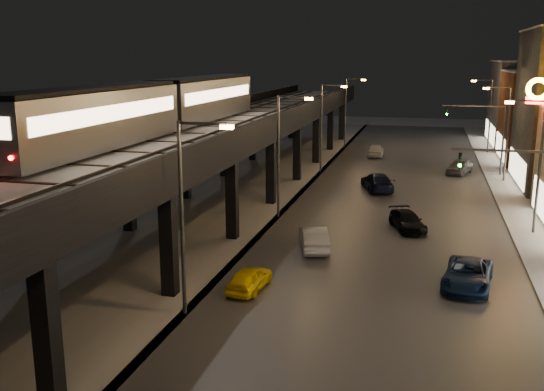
# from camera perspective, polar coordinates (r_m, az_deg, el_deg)

# --- Properties ---
(road_surface) EXTENTS (17.00, 120.00, 0.06)m
(road_surface) POSITION_cam_1_polar(r_m,az_deg,el_deg) (47.83, 11.34, -1.42)
(road_surface) COLOR #46474D
(road_surface) RESTS_ON ground
(sidewalk_right) EXTENTS (4.00, 120.00, 0.14)m
(sidewalk_right) POSITION_cam_1_polar(r_m,az_deg,el_deg) (48.39, 23.24, -2.02)
(sidewalk_right) COLOR #9FA1A8
(sidewalk_right) RESTS_ON ground
(under_viaduct_pavement) EXTENTS (11.00, 120.00, 0.06)m
(under_viaduct_pavement) POSITION_cam_1_polar(r_m,az_deg,el_deg) (50.31, -4.18, -0.48)
(under_viaduct_pavement) COLOR #9FA1A8
(under_viaduct_pavement) RESTS_ON ground
(elevated_viaduct) EXTENTS (9.00, 100.00, 6.30)m
(elevated_viaduct) POSITION_cam_1_polar(r_m,az_deg,el_deg) (46.36, -5.54, 5.37)
(elevated_viaduct) COLOR black
(elevated_viaduct) RESTS_ON ground
(viaduct_trackbed) EXTENTS (8.40, 100.00, 0.32)m
(viaduct_trackbed) POSITION_cam_1_polar(r_m,az_deg,el_deg) (46.39, -5.52, 6.33)
(viaduct_trackbed) COLOR #B2B7C1
(viaduct_trackbed) RESTS_ON elevated_viaduct
(viaduct_parapet_streetside) EXTENTS (0.30, 100.00, 1.10)m
(viaduct_parapet_streetside) POSITION_cam_1_polar(r_m,az_deg,el_deg) (45.07, -0.26, 6.79)
(viaduct_parapet_streetside) COLOR black
(viaduct_parapet_streetside) RESTS_ON elevated_viaduct
(viaduct_parapet_far) EXTENTS (0.30, 100.00, 1.10)m
(viaduct_parapet_far) POSITION_cam_1_polar(r_m,az_deg,el_deg) (48.02, -10.43, 6.96)
(viaduct_parapet_far) COLOR black
(viaduct_parapet_far) RESTS_ON elevated_viaduct
(building_f) EXTENTS (12.20, 16.20, 11.16)m
(building_f) POSITION_cam_1_polar(r_m,az_deg,el_deg) (88.69, 23.93, 7.91)
(building_f) COLOR #3B3C42
(building_f) RESTS_ON ground
(streetlight_left_1) EXTENTS (2.57, 0.28, 9.00)m
(streetlight_left_1) POSITION_cam_1_polar(r_m,az_deg,el_deg) (27.16, -8.00, -0.94)
(streetlight_left_1) COLOR #38383A
(streetlight_left_1) RESTS_ON ground
(streetlight_left_2) EXTENTS (2.57, 0.28, 9.00)m
(streetlight_left_2) POSITION_cam_1_polar(r_m,az_deg,el_deg) (44.02, 0.95, 4.52)
(streetlight_left_2) COLOR #38383A
(streetlight_left_2) RESTS_ON ground
(streetlight_right_2) EXTENTS (2.56, 0.28, 9.00)m
(streetlight_right_2) POSITION_cam_1_polar(r_m,az_deg,el_deg) (43.38, 23.59, 3.31)
(streetlight_right_2) COLOR #38383A
(streetlight_right_2) RESTS_ON ground
(streetlight_left_3) EXTENTS (2.57, 0.28, 9.00)m
(streetlight_left_3) POSITION_cam_1_polar(r_m,az_deg,el_deg) (61.52, 4.92, 6.89)
(streetlight_left_3) COLOR #38383A
(streetlight_left_3) RESTS_ON ground
(streetlight_right_3) EXTENTS (2.56, 0.28, 9.00)m
(streetlight_right_3) POSITION_cam_1_polar(r_m,az_deg,el_deg) (61.07, 21.08, 6.03)
(streetlight_right_3) COLOR #38383A
(streetlight_right_3) RESTS_ON ground
(streetlight_left_4) EXTENTS (2.57, 0.28, 9.00)m
(streetlight_left_4) POSITION_cam_1_polar(r_m,az_deg,el_deg) (79.25, 7.13, 8.19)
(streetlight_left_4) COLOR #38383A
(streetlight_left_4) RESTS_ON ground
(streetlight_right_4) EXTENTS (2.56, 0.28, 9.00)m
(streetlight_right_4) POSITION_cam_1_polar(r_m,az_deg,el_deg) (78.90, 19.68, 7.52)
(streetlight_right_4) COLOR #38383A
(streetlight_right_4) RESTS_ON ground
(traffic_light_rig_a) EXTENTS (6.10, 0.34, 7.00)m
(traffic_light_rig_a) POSITION_cam_1_polar(r_m,az_deg,el_deg) (34.63, 24.24, -0.20)
(traffic_light_rig_a) COLOR #38383A
(traffic_light_rig_a) RESTS_ON ground
(traffic_light_rig_b) EXTENTS (6.10, 0.34, 7.00)m
(traffic_light_rig_b) POSITION_cam_1_polar(r_m,az_deg,el_deg) (64.02, 19.94, 5.74)
(traffic_light_rig_b) COLOR #38383A
(traffic_light_rig_b) RESTS_ON ground
(subway_train) EXTENTS (2.89, 34.85, 3.45)m
(subway_train) POSITION_cam_1_polar(r_m,az_deg,el_deg) (43.57, -10.45, 8.32)
(subway_train) COLOR gray
(subway_train) RESTS_ON viaduct_trackbed
(car_taxi) EXTENTS (1.76, 3.69, 1.22)m
(car_taxi) POSITION_cam_1_polar(r_m,az_deg,el_deg) (31.14, -2.12, -7.91)
(car_taxi) COLOR #F8D400
(car_taxi) RESTS_ON ground
(car_near_white) EXTENTS (2.72, 4.70, 1.46)m
(car_near_white) POSITION_cam_1_polar(r_m,az_deg,el_deg) (37.46, 3.96, -4.09)
(car_near_white) COLOR silver
(car_near_white) RESTS_ON ground
(car_mid_dark) EXTENTS (3.64, 5.70, 1.54)m
(car_mid_dark) POSITION_cam_1_polar(r_m,az_deg,el_deg) (54.56, 9.87, 1.21)
(car_mid_dark) COLOR black
(car_mid_dark) RESTS_ON ground
(car_far_white) EXTENTS (1.91, 4.47, 1.51)m
(car_far_white) POSITION_cam_1_polar(r_m,az_deg,el_deg) (73.29, 9.73, 4.19)
(car_far_white) COLOR silver
(car_far_white) RESTS_ON ground
(car_onc_dark) EXTENTS (2.95, 5.22, 1.38)m
(car_onc_dark) POSITION_cam_1_polar(r_m,az_deg,el_deg) (32.96, 17.93, -7.21)
(car_onc_dark) COLOR #0F2046
(car_onc_dark) RESTS_ON ground
(car_onc_white) EXTENTS (3.09, 4.63, 1.25)m
(car_onc_white) POSITION_cam_1_polar(r_m,az_deg,el_deg) (42.61, 12.62, -2.42)
(car_onc_white) COLOR black
(car_onc_white) RESTS_ON ground
(car_onc_red) EXTENTS (3.13, 4.77, 1.51)m
(car_onc_red) POSITION_cam_1_polar(r_m,az_deg,el_deg) (64.32, 17.25, 2.58)
(car_onc_red) COLOR #55585F
(car_onc_red) RESTS_ON ground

